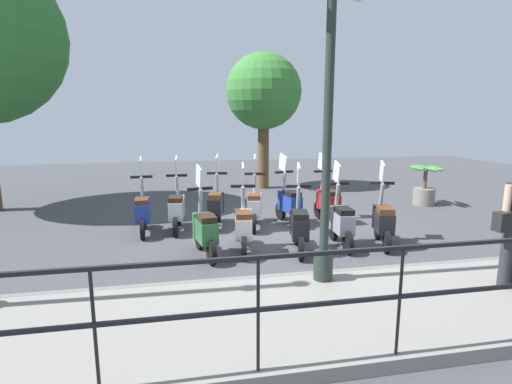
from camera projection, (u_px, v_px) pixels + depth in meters
The scene contains 17 objects.
ground_plane at pixel (283, 238), 7.86m from camera, with size 28.00×28.00×0.00m, color #424247.
promenade_walkway at pixel (350, 309), 4.81m from camera, with size 2.20×20.00×0.15m.
fence_railing at pixel (401, 279), 3.64m from camera, with size 0.04×16.03×1.07m.
lamp_post_near at pixel (327, 144), 5.16m from camera, with size 0.26×0.90×4.20m.
tree_distant at pixel (264, 92), 12.72m from camera, with size 2.42×2.42×4.35m.
potted_palm at pixel (424, 189), 10.68m from camera, with size 1.06×0.66×1.05m.
scooter_near_0 at pixel (383, 220), 7.30m from camera, with size 1.20×0.55×1.54m.
scooter_near_1 at pixel (341, 221), 7.24m from camera, with size 1.23×0.44×1.54m.
scooter_near_2 at pixel (299, 226), 6.95m from camera, with size 1.22×0.49×1.54m.
scooter_near_3 at pixel (243, 225), 6.96m from camera, with size 1.23×0.45×1.54m.
scooter_near_4 at pixel (205, 229), 6.73m from camera, with size 1.22×0.48×1.54m.
scooter_far_0 at pixel (328, 201), 8.91m from camera, with size 1.23×0.44×1.54m.
scooter_far_1 at pixel (289, 203), 8.78m from camera, with size 1.22×0.48×1.54m.
scooter_far_2 at pixel (254, 206), 8.47m from camera, with size 1.22×0.49×1.54m.
scooter_far_3 at pixel (216, 205), 8.56m from camera, with size 1.22×0.50×1.54m.
scooter_far_4 at pixel (177, 208), 8.24m from camera, with size 1.23×0.44×1.54m.
scooter_far_5 at pixel (143, 211), 8.05m from camera, with size 1.23×0.44×1.54m.
Camera 1 is at (-7.31, 1.96, 2.37)m, focal length 28.00 mm.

